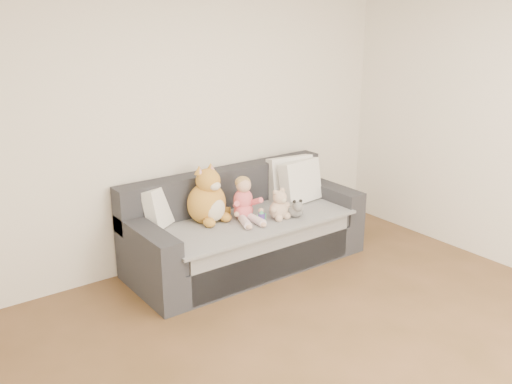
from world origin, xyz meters
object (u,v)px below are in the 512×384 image
plush_cat (208,200)px  sofa (244,232)px  teddy_bear (279,207)px  sippy_cup (261,216)px  toddler (245,202)px

plush_cat → sofa: bearing=-21.3°
plush_cat → teddy_bear: 0.65m
sofa → teddy_bear: (0.21, -0.26, 0.28)m
sofa → teddy_bear: size_ratio=7.57×
plush_cat → teddy_bear: (0.55, -0.34, -0.08)m
teddy_bear → sippy_cup: size_ratio=2.66×
sofa → plush_cat: (-0.34, 0.07, 0.36)m
plush_cat → teddy_bear: bearing=-40.6°
sippy_cup → teddy_bear: bearing=-8.1°
toddler → teddy_bear: bearing=-21.2°
plush_cat → sippy_cup: 0.50m
sofa → plush_cat: 0.50m
teddy_bear → sippy_cup: (-0.18, 0.03, -0.06)m
sofa → sippy_cup: (0.03, -0.24, 0.22)m
teddy_bear → sippy_cup: teddy_bear is taller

